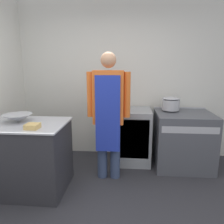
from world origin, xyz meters
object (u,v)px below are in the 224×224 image
at_px(mixing_bowl, 18,118).
at_px(stock_pot, 171,103).
at_px(plastic_tub, 32,126).
at_px(stove, 183,140).
at_px(person_cook, 109,110).
at_px(fridge_unit, 132,136).

relative_size(mixing_bowl, stock_pot, 1.30).
bearing_deg(plastic_tub, stove, 28.80).
distance_m(person_cook, plastic_tub, 1.02).
distance_m(stove, fridge_unit, 0.81).
bearing_deg(fridge_unit, mixing_bowl, -148.19).
distance_m(person_cook, stock_pot, 1.13).
bearing_deg(plastic_tub, stock_pot, 34.56).
distance_m(stove, plastic_tub, 2.29).
distance_m(mixing_bowl, plastic_tub, 0.42).
distance_m(stove, mixing_bowl, 2.47).
height_order(stove, plastic_tub, plastic_tub).
distance_m(person_cook, mixing_bowl, 1.18).
height_order(mixing_bowl, plastic_tub, mixing_bowl).
height_order(fridge_unit, person_cook, person_cook).
bearing_deg(stock_pot, person_cook, -146.91).
distance_m(plastic_tub, stock_pot, 2.15).
bearing_deg(fridge_unit, stove, -7.48).
height_order(person_cook, stock_pot, person_cook).
xyz_separation_m(mixing_bowl, stock_pot, (2.08, 0.95, 0.05)).
height_order(fridge_unit, stock_pot, stock_pot).
height_order(fridge_unit, mixing_bowl, mixing_bowl).
bearing_deg(mixing_bowl, fridge_unit, 31.81).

